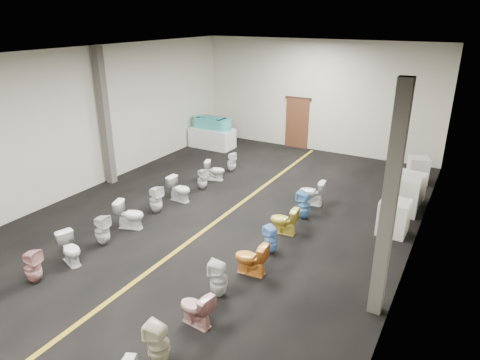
% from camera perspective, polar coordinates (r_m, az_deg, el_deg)
% --- Properties ---
extents(floor, '(16.00, 16.00, 0.00)m').
position_cam_1_polar(floor, '(11.86, -3.71, -5.94)').
color(floor, black).
rests_on(floor, ground).
extents(ceiling, '(16.00, 16.00, 0.00)m').
position_cam_1_polar(ceiling, '(10.58, -4.31, 16.26)').
color(ceiling, black).
rests_on(ceiling, ground).
extents(wall_back, '(10.00, 0.00, 10.00)m').
position_cam_1_polar(wall_back, '(18.05, 10.27, 10.88)').
color(wall_back, beige).
rests_on(wall_back, ground).
extents(wall_left, '(0.00, 16.00, 16.00)m').
position_cam_1_polar(wall_left, '(14.30, -21.16, 7.08)').
color(wall_left, beige).
rests_on(wall_left, ground).
extents(wall_right, '(0.00, 16.00, 16.00)m').
position_cam_1_polar(wall_right, '(9.38, 22.52, -0.15)').
color(wall_right, beige).
rests_on(wall_right, ground).
extents(aisle_stripe, '(0.12, 15.60, 0.01)m').
position_cam_1_polar(aisle_stripe, '(11.86, -3.71, -5.93)').
color(aisle_stripe, olive).
rests_on(aisle_stripe, floor).
extents(back_door, '(1.00, 0.10, 2.10)m').
position_cam_1_polar(back_door, '(18.52, 7.61, 7.49)').
color(back_door, '#562D19').
rests_on(back_door, floor).
extents(door_frame, '(1.15, 0.08, 0.10)m').
position_cam_1_polar(door_frame, '(18.30, 7.79, 10.75)').
color(door_frame, '#331C11').
rests_on(door_frame, back_door).
extents(column_left, '(0.25, 0.25, 4.50)m').
position_cam_1_polar(column_left, '(14.75, -17.58, 7.93)').
color(column_left, '#59544C').
rests_on(column_left, floor).
extents(column_right, '(0.25, 0.25, 4.50)m').
position_cam_1_polar(column_right, '(8.02, 19.24, -3.26)').
color(column_right, '#59544C').
rests_on(column_right, floor).
extents(display_table, '(1.88, 0.95, 0.83)m').
position_cam_1_polar(display_table, '(18.54, -3.73, 5.63)').
color(display_table, white).
rests_on(display_table, floor).
extents(bathtub, '(1.86, 0.73, 0.55)m').
position_cam_1_polar(bathtub, '(18.38, -3.78, 7.59)').
color(bathtub, '#40B9B5').
rests_on(bathtub, display_table).
extents(appliance_crate_a, '(0.74, 0.74, 0.93)m').
position_cam_1_polar(appliance_crate_a, '(11.89, 19.79, -4.69)').
color(appliance_crate_a, silver).
rests_on(appliance_crate_a, floor).
extents(appliance_crate_b, '(0.84, 0.84, 1.11)m').
position_cam_1_polar(appliance_crate_b, '(13.20, 21.04, -1.81)').
color(appliance_crate_b, beige).
rests_on(appliance_crate_b, floor).
extents(appliance_crate_c, '(0.92, 0.92, 0.91)m').
position_cam_1_polar(appliance_crate_c, '(14.03, 21.56, -0.99)').
color(appliance_crate_c, white).
rests_on(appliance_crate_c, floor).
extents(appliance_crate_d, '(0.79, 0.79, 0.90)m').
position_cam_1_polar(appliance_crate_d, '(15.76, 22.62, 1.23)').
color(appliance_crate_d, silver).
rests_on(appliance_crate_d, floor).
extents(toilet_left_3, '(0.42, 0.42, 0.78)m').
position_cam_1_polar(toilet_left_3, '(10.30, -25.91, -10.33)').
color(toilet_left_3, '#CF908B').
rests_on(toilet_left_3, floor).
extents(toilet_left_4, '(0.80, 0.61, 0.73)m').
position_cam_1_polar(toilet_left_4, '(10.72, -21.69, -8.53)').
color(toilet_left_4, white).
rests_on(toilet_left_4, floor).
extents(toilet_left_5, '(0.40, 0.39, 0.80)m').
position_cam_1_polar(toilet_left_5, '(11.23, -17.91, -6.38)').
color(toilet_left_5, silver).
rests_on(toilet_left_5, floor).
extents(toilet_left_6, '(0.86, 0.65, 0.77)m').
position_cam_1_polar(toilet_left_6, '(11.88, -14.46, -4.48)').
color(toilet_left_6, white).
rests_on(toilet_left_6, floor).
extents(toilet_left_7, '(0.40, 0.39, 0.81)m').
position_cam_1_polar(toilet_left_7, '(12.60, -11.16, -2.57)').
color(toilet_left_7, white).
rests_on(toilet_left_7, floor).
extents(toilet_left_8, '(0.76, 0.44, 0.76)m').
position_cam_1_polar(toilet_left_8, '(13.28, -8.05, -1.20)').
color(toilet_left_8, white).
rests_on(toilet_left_8, floor).
extents(toilet_left_9, '(0.41, 0.40, 0.71)m').
position_cam_1_polar(toilet_left_9, '(14.06, -5.05, 0.13)').
color(toilet_left_9, silver).
rests_on(toilet_left_9, floor).
extents(toilet_left_10, '(0.77, 0.58, 0.69)m').
position_cam_1_polar(toilet_left_10, '(14.84, -3.36, 1.29)').
color(toilet_left_10, white).
rests_on(toilet_left_10, floor).
extents(toilet_left_11, '(0.41, 0.40, 0.70)m').
position_cam_1_polar(toilet_left_11, '(15.65, -1.12, 2.43)').
color(toilet_left_11, white).
rests_on(toilet_left_11, floor).
extents(toilet_right_2, '(0.41, 0.40, 0.81)m').
position_cam_1_polar(toilet_right_2, '(7.57, -10.82, -20.72)').
color(toilet_right_2, beige).
rests_on(toilet_right_2, floor).
extents(toilet_right_3, '(0.74, 0.48, 0.71)m').
position_cam_1_polar(toilet_right_3, '(8.27, -5.92, -16.66)').
color(toilet_right_3, '#D69894').
rests_on(toilet_right_3, floor).
extents(toilet_right_4, '(0.44, 0.43, 0.80)m').
position_cam_1_polar(toilet_right_4, '(8.91, -2.86, -13.02)').
color(toilet_right_4, silver).
rests_on(toilet_right_4, floor).
extents(toilet_right_5, '(0.78, 0.49, 0.76)m').
position_cam_1_polar(toilet_right_5, '(9.60, 1.45, -10.40)').
color(toilet_right_5, orange).
rests_on(toilet_right_5, floor).
extents(toilet_right_6, '(0.42, 0.42, 0.70)m').
position_cam_1_polar(toilet_right_6, '(10.40, 4.14, -7.93)').
color(toilet_right_6, '#71AFEF').
rests_on(toilet_right_6, floor).
extents(toilet_right_7, '(0.76, 0.49, 0.74)m').
position_cam_1_polar(toilet_right_7, '(11.29, 5.88, -5.39)').
color(toilet_right_7, yellow).
rests_on(toilet_right_7, floor).
extents(toilet_right_8, '(0.42, 0.41, 0.81)m').
position_cam_1_polar(toilet_right_8, '(12.15, 8.51, -3.34)').
color(toilet_right_8, '#63A2D5').
rests_on(toilet_right_8, floor).
extents(toilet_right_9, '(0.81, 0.53, 0.78)m').
position_cam_1_polar(toilet_right_9, '(13.07, 9.55, -1.64)').
color(toilet_right_9, white).
rests_on(toilet_right_9, floor).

